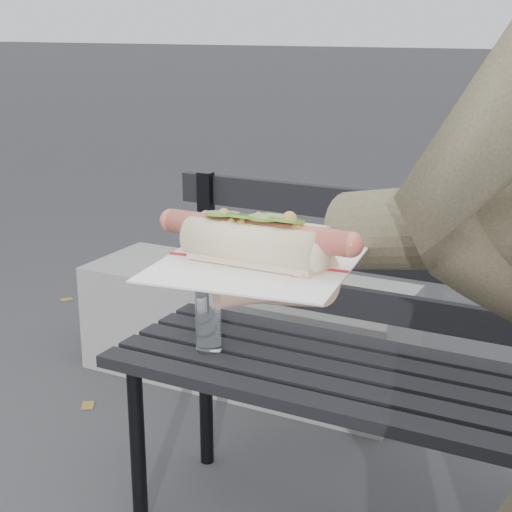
{
  "coord_description": "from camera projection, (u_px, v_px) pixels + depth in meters",
  "views": [
    {
      "loc": [
        0.38,
        -0.69,
        1.27
      ],
      "look_at": [
        0.03,
        -0.03,
        1.05
      ],
      "focal_mm": 55.0,
      "sensor_mm": 36.0,
      "label": 1
    }
  ],
  "objects": [
    {
      "name": "park_bench",
      "position": [
        421.0,
        354.0,
        1.84
      ],
      "size": [
        1.5,
        0.44,
        0.88
      ],
      "color": "black",
      "rests_on": "ground"
    },
    {
      "name": "concrete_block",
      "position": [
        245.0,
        328.0,
        2.86
      ],
      "size": [
        1.2,
        0.4,
        0.4
      ],
      "primitive_type": "cube",
      "color": "slate",
      "rests_on": "ground"
    },
    {
      "name": "held_hotdog",
      "position": [
        480.0,
        233.0,
        0.74
      ],
      "size": [
        0.64,
        0.31,
        0.2
      ],
      "color": "#41392B"
    }
  ]
}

